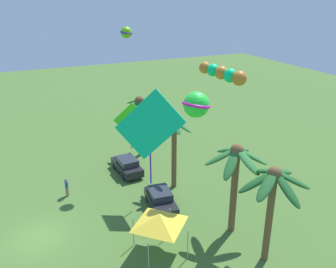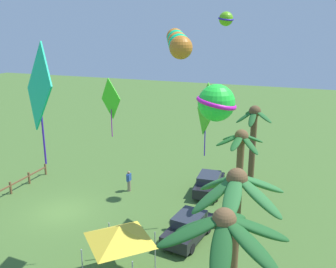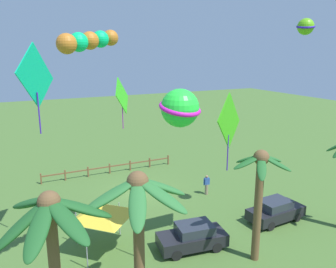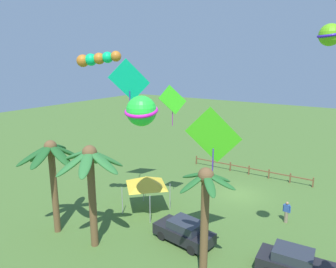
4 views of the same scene
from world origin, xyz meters
TOP-DOWN VIEW (x-y plane):
  - ground_plane at (0.00, 0.00)m, footprint 120.00×120.00m
  - palm_tree_0 at (4.73, 12.37)m, footprint 4.46×4.07m
  - palm_tree_1 at (-9.59, 11.06)m, footprint 2.97×2.95m
  - palm_tree_2 at (-2.36, 11.28)m, footprint 3.14×2.81m
  - palm_tree_3 at (8.11, 12.59)m, footprint 4.27×4.35m
  - parked_car_0 at (-6.39, 8.49)m, footprint 4.00×1.93m
  - parked_car_1 at (0.22, 8.95)m, footprint 4.09×2.21m
  - spectator_0 at (-4.61, 2.76)m, footprint 0.55×0.26m
  - festival_tent at (4.78, 6.90)m, footprint 2.86×2.86m
  - kite_tube_0 at (5.94, 10.20)m, footprint 2.70×1.63m
  - kite_diamond_1 at (-1.75, 9.27)m, footprint 2.69×1.75m
  - kite_ball_2 at (-6.94, 9.12)m, footprint 1.47×1.47m
  - kite_diamond_3 at (7.54, 5.27)m, footprint 2.06×2.76m
  - kite_diamond_4 at (3.13, 5.82)m, footprint 1.29×1.72m
  - kite_ball_5 at (2.06, 10.77)m, footprint 2.43×2.43m

SIDE VIEW (x-z plane):
  - ground_plane at x=0.00m, z-range 0.00..0.00m
  - parked_car_0 at x=-6.39m, z-range 0.00..1.51m
  - parked_car_1 at x=0.22m, z-range 0.00..1.51m
  - spectator_0 at x=-4.61m, z-range 0.02..1.61m
  - festival_tent at x=4.78m, z-range 1.04..3.89m
  - palm_tree_1 at x=-9.59m, z-range 1.26..7.46m
  - palm_tree_2 at x=-2.36m, z-range 1.37..7.59m
  - palm_tree_3 at x=8.11m, z-range 1.77..8.18m
  - palm_tree_0 at x=4.73m, z-range 1.72..8.25m
  - kite_diamond_1 at x=-1.75m, z-range 5.12..9.53m
  - kite_ball_5 at x=2.06m, z-range 7.72..9.46m
  - kite_diamond_4 at x=3.13m, z-range 7.12..10.06m
  - kite_diamond_3 at x=7.54m, z-range 7.39..12.12m
  - kite_tube_0 at x=5.94m, z-range 10.95..11.95m
  - kite_ball_2 at x=-6.94m, z-range 11.97..12.91m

